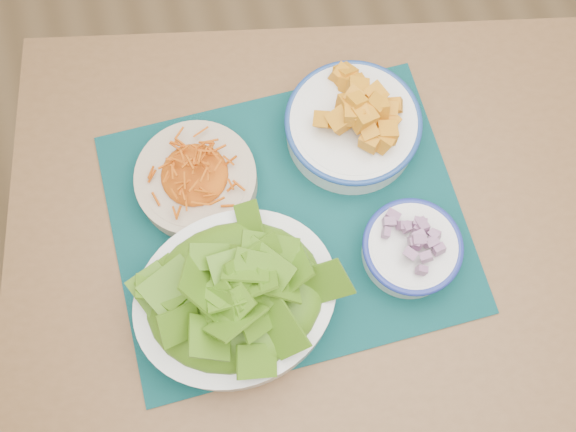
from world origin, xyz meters
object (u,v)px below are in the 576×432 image
object	(u,v)px
lettuce_bowl	(235,296)
onion_bowl	(412,247)
table	(346,243)
squash_bowl	(353,121)
placemat	(288,222)
carrot_bowl	(196,178)

from	to	relation	value
lettuce_bowl	onion_bowl	world-z (taller)	lettuce_bowl
table	onion_bowl	bearing A→B (deg)	-32.02
table	squash_bowl	bearing A→B (deg)	86.69
placemat	carrot_bowl	distance (m)	0.16
placemat	onion_bowl	distance (m)	0.20
table	onion_bowl	xyz separation A→B (m)	(0.07, -0.07, 0.15)
placemat	carrot_bowl	xyz separation A→B (m)	(-0.12, 0.10, 0.03)
carrot_bowl	squash_bowl	bearing A→B (deg)	4.21
table	placemat	world-z (taller)	placemat
placemat	onion_bowl	xyz separation A→B (m)	(0.16, -0.10, 0.04)
placemat	carrot_bowl	bearing A→B (deg)	141.97
lettuce_bowl	table	bearing A→B (deg)	11.62
squash_bowl	onion_bowl	bearing A→B (deg)	-83.42
squash_bowl	lettuce_bowl	distance (m)	0.33
table	lettuce_bowl	xyz separation A→B (m)	(-0.20, -0.07, 0.18)
lettuce_bowl	onion_bowl	xyz separation A→B (m)	(0.27, 0.00, -0.02)
placemat	carrot_bowl	size ratio (longest dim) A/B	2.20
onion_bowl	placemat	bearing A→B (deg)	148.75
lettuce_bowl	placemat	bearing A→B (deg)	36.04
carrot_bowl	onion_bowl	bearing A→B (deg)	-34.59
onion_bowl	table	bearing A→B (deg)	134.90
table	onion_bowl	distance (m)	0.18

